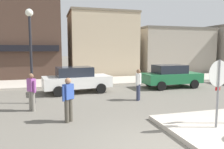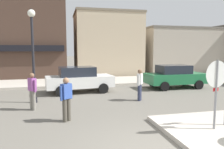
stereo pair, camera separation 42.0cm
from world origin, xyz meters
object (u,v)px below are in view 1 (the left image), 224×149
(parked_car_nearest, at_px, (76,79))
(lamp_post, at_px, (30,42))
(pedestrian_crossing_near, at_px, (138,84))
(pedestrian_kerb_side, at_px, (32,91))
(parked_car_second, at_px, (171,76))
(pedestrian_crossing_far, at_px, (68,98))
(stop_sign, at_px, (218,85))

(parked_car_nearest, bearing_deg, lamp_post, -137.88)
(pedestrian_crossing_near, height_order, pedestrian_kerb_side, same)
(lamp_post, height_order, parked_car_second, lamp_post)
(pedestrian_crossing_near, distance_m, pedestrian_kerb_side, 5.15)
(parked_car_second, relative_size, pedestrian_crossing_far, 2.51)
(lamp_post, bearing_deg, pedestrian_crossing_far, -65.84)
(stop_sign, relative_size, parked_car_second, 0.57)
(pedestrian_crossing_near, height_order, pedestrian_crossing_far, same)
(parked_car_nearest, relative_size, parked_car_second, 1.03)
(parked_car_nearest, distance_m, pedestrian_crossing_near, 4.06)
(stop_sign, xyz_separation_m, pedestrian_crossing_far, (-4.44, 2.23, -0.65))
(parked_car_nearest, bearing_deg, pedestrian_crossing_far, -99.45)
(stop_sign, xyz_separation_m, lamp_post, (-5.90, 5.48, 1.44))
(stop_sign, bearing_deg, parked_car_nearest, 114.92)
(lamp_post, relative_size, pedestrian_crossing_near, 2.82)
(parked_car_nearest, relative_size, pedestrian_crossing_far, 2.59)
(parked_car_second, xyz_separation_m, pedestrian_kerb_side, (-8.72, -3.51, 0.06))
(stop_sign, height_order, parked_car_second, stop_sign)
(stop_sign, relative_size, lamp_post, 0.51)
(pedestrian_crossing_near, bearing_deg, lamp_post, 171.42)
(lamp_post, distance_m, parked_car_nearest, 3.84)
(lamp_post, xyz_separation_m, pedestrian_crossing_far, (1.46, -3.26, -2.09))
(lamp_post, bearing_deg, pedestrian_crossing_near, -8.58)
(parked_car_nearest, height_order, pedestrian_kerb_side, pedestrian_kerb_side)
(stop_sign, height_order, pedestrian_crossing_near, stop_sign)
(lamp_post, bearing_deg, stop_sign, -42.92)
(parked_car_second, distance_m, pedestrian_crossing_near, 4.64)
(lamp_post, bearing_deg, parked_car_second, 13.65)
(stop_sign, xyz_separation_m, parked_car_nearest, (-3.54, 7.62, -0.71))
(parked_car_second, xyz_separation_m, pedestrian_crossing_far, (-7.33, -5.39, 0.06))
(pedestrian_kerb_side, bearing_deg, parked_car_second, 21.93)
(stop_sign, bearing_deg, pedestrian_crossing_near, 98.59)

